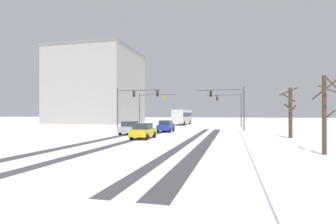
% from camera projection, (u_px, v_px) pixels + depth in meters
% --- Properties ---
extents(ground_plane, '(300.00, 300.00, 0.00)m').
position_uv_depth(ground_plane, '(34.00, 180.00, 10.68)').
color(ground_plane, white).
extents(wheel_track_left_lane, '(0.92, 36.04, 0.01)m').
position_uv_depth(wheel_track_left_lane, '(135.00, 139.00, 27.03)').
color(wheel_track_left_lane, '#424247').
rests_on(wheel_track_left_lane, ground).
extents(wheel_track_right_lane, '(1.05, 36.04, 0.01)m').
position_uv_depth(wheel_track_right_lane, '(207.00, 141.00, 25.31)').
color(wheel_track_right_lane, '#424247').
rests_on(wheel_track_right_lane, ground).
extents(wheel_track_center, '(0.74, 36.04, 0.01)m').
position_uv_depth(wheel_track_center, '(190.00, 141.00, 25.72)').
color(wheel_track_center, '#424247').
rests_on(wheel_track_center, ground).
extents(wheel_track_oncoming, '(1.06, 36.04, 0.01)m').
position_uv_depth(wheel_track_oncoming, '(108.00, 139.00, 27.75)').
color(wheel_track_oncoming, '#424247').
rests_on(wheel_track_oncoming, ground).
extents(sidewalk_kerb_right, '(4.00, 36.04, 0.12)m').
position_uv_depth(sidewalk_kerb_right, '(269.00, 144.00, 22.46)').
color(sidewalk_kerb_right, white).
rests_on(sidewalk_kerb_right, ground).
extents(traffic_signal_near_right, '(6.90, 0.38, 6.50)m').
position_uv_depth(traffic_signal_near_right, '(230.00, 101.00, 38.84)').
color(traffic_signal_near_right, '#47474C').
rests_on(traffic_signal_near_right, ground).
extents(traffic_signal_far_right, '(6.49, 0.39, 6.50)m').
position_uv_depth(traffic_signal_far_right, '(231.00, 104.00, 50.51)').
color(traffic_signal_far_right, '#47474C').
rests_on(traffic_signal_far_right, ground).
extents(traffic_signal_near_left, '(6.92, 0.53, 6.50)m').
position_uv_depth(traffic_signal_near_left, '(132.00, 100.00, 40.23)').
color(traffic_signal_near_left, '#47474C').
rests_on(traffic_signal_near_left, ground).
extents(traffic_signal_far_left, '(7.23, 0.60, 6.50)m').
position_uv_depth(traffic_signal_far_left, '(150.00, 103.00, 49.99)').
color(traffic_signal_far_left, '#47474C').
rests_on(traffic_signal_far_left, ground).
extents(car_blue_lead, '(1.87, 4.12, 1.62)m').
position_uv_depth(car_blue_lead, '(166.00, 126.00, 37.44)').
color(car_blue_lead, '#233899').
rests_on(car_blue_lead, ground).
extents(car_silver_second, '(1.84, 4.10, 1.62)m').
position_uv_depth(car_silver_second, '(130.00, 128.00, 33.39)').
color(car_silver_second, '#B7BABF').
rests_on(car_silver_second, ground).
extents(car_yellow_cab_third, '(1.84, 4.10, 1.62)m').
position_uv_depth(car_yellow_cab_third, '(143.00, 131.00, 27.59)').
color(car_yellow_cab_third, yellow).
rests_on(car_yellow_cab_third, ground).
extents(bus_oncoming, '(2.81, 11.04, 3.38)m').
position_uv_depth(bus_oncoming, '(182.00, 116.00, 60.28)').
color(bus_oncoming, silver).
rests_on(bus_oncoming, ground).
extents(bare_tree_sidewalk_near, '(1.59, 1.81, 5.11)m').
position_uv_depth(bare_tree_sidewalk_near, '(325.00, 112.00, 17.10)').
color(bare_tree_sidewalk_near, '#4C3828').
rests_on(bare_tree_sidewalk_near, ground).
extents(bare_tree_sidewalk_mid, '(1.91, 2.07, 5.51)m').
position_uv_depth(bare_tree_sidewalk_mid, '(290.00, 111.00, 28.47)').
color(bare_tree_sidewalk_mid, '#4C3828').
rests_on(bare_tree_sidewalk_mid, ground).
extents(office_building_far_left_block, '(20.72, 20.54, 19.70)m').
position_uv_depth(office_building_far_left_block, '(98.00, 87.00, 72.21)').
color(office_building_far_left_block, '#B2ADA3').
rests_on(office_building_far_left_block, ground).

